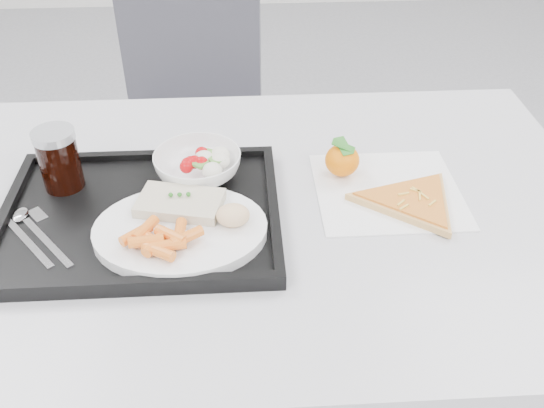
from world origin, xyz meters
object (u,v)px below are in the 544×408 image
object	(u,v)px
table	(254,234)
pizza_slice	(412,201)
tangerine	(342,160)
chair	(192,101)
cola_glass	(59,158)
salad_bowl	(198,166)
tray	(141,216)
dinner_plate	(180,230)

from	to	relation	value
table	pizza_slice	world-z (taller)	pizza_slice
table	tangerine	xyz separation A→B (m)	(0.16, 0.07, 0.10)
table	chair	bearing A→B (deg)	101.25
table	chair	distance (m)	0.82
cola_glass	pizza_slice	size ratio (longest dim) A/B	0.41
table	salad_bowl	xyz separation A→B (m)	(-0.09, 0.07, 0.11)
tray	tangerine	size ratio (longest dim) A/B	6.54
tray	salad_bowl	distance (m)	0.14
chair	tangerine	size ratio (longest dim) A/B	13.52
salad_bowl	tangerine	distance (m)	0.26
table	chair	world-z (taller)	chair
tray	salad_bowl	xyz separation A→B (m)	(0.09, 0.10, 0.03)
table	pizza_slice	xyz separation A→B (m)	(0.27, -0.02, 0.08)
tangerine	pizza_slice	bearing A→B (deg)	-41.70
pizza_slice	cola_glass	bearing A→B (deg)	172.82
tray	chair	bearing A→B (deg)	88.13
tray	salad_bowl	size ratio (longest dim) A/B	2.96
dinner_plate	cola_glass	bearing A→B (deg)	144.97
dinner_plate	cola_glass	distance (m)	0.26
dinner_plate	tangerine	size ratio (longest dim) A/B	3.93
pizza_slice	dinner_plate	bearing A→B (deg)	-169.48
dinner_plate	tangerine	distance (m)	0.32
table	tangerine	distance (m)	0.20
chair	salad_bowl	world-z (taller)	chair
dinner_plate	salad_bowl	world-z (taller)	salad_bowl
tangerine	tray	bearing A→B (deg)	-162.89
table	dinner_plate	size ratio (longest dim) A/B	4.44
tray	cola_glass	bearing A→B (deg)	148.02
table	salad_bowl	size ratio (longest dim) A/B	7.89
chair	pizza_slice	size ratio (longest dim) A/B	3.52
chair	pizza_slice	world-z (taller)	chair
dinner_plate	chair	bearing A→B (deg)	92.71
cola_glass	tangerine	bearing A→B (deg)	2.36
salad_bowl	tangerine	xyz separation A→B (m)	(0.26, 0.01, -0.00)
tangerine	pizza_slice	world-z (taller)	tangerine
tangerine	dinner_plate	bearing A→B (deg)	-149.15
cola_glass	table	bearing A→B (deg)	-9.43
chair	dinner_plate	xyz separation A→B (m)	(0.04, -0.89, 0.24)
table	salad_bowl	bearing A→B (deg)	144.88
tray	cola_glass	size ratio (longest dim) A/B	4.17
salad_bowl	cola_glass	xyz separation A→B (m)	(-0.23, -0.01, 0.03)
tray	tangerine	bearing A→B (deg)	17.11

